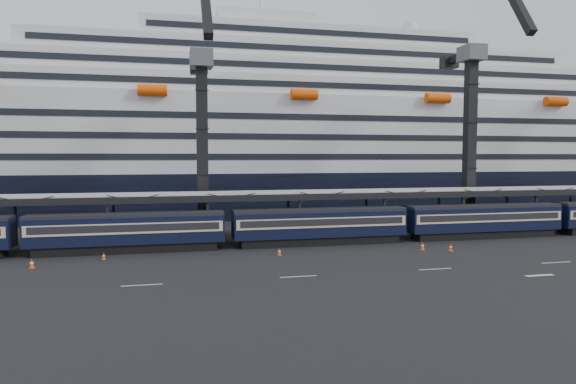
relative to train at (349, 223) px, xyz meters
name	(u,v)px	position (x,y,z in m)	size (l,w,h in m)	color
ground	(433,259)	(4.65, -10.00, -2.20)	(260.00, 260.00, 0.00)	black
lane_markings	(548,266)	(12.80, -15.23, -2.19)	(111.00, 4.27, 0.02)	beige
train	(349,223)	(0.00, 0.00, 0.00)	(133.05, 3.00, 4.05)	black
canopy	(375,193)	(4.65, 4.00, 3.05)	(130.00, 6.25, 5.53)	gray
cruise_ship	(300,141)	(3.57, 35.99, 10.14)	(214.09, 28.84, 34.00)	black
crane_dark_near	(202,136)	(-15.35, 8.59, 9.73)	(4.50, 17.75, 35.08)	#494D51
crane_dark_mid	(472,127)	(19.65, 7.59, 11.16)	(4.50, 18.24, 39.64)	#494D51
traffic_cone_a	(32,263)	(-30.83, -5.82, -1.78)	(0.42, 0.42, 0.85)	#FF5008
traffic_cone_b	(104,256)	(-25.28, -3.33, -1.87)	(0.34, 0.34, 0.67)	#FF5008
traffic_cone_c	(279,252)	(-8.98, -5.05, -1.85)	(0.36, 0.36, 0.72)	#FF5008
traffic_cone_d	(451,247)	(8.36, -6.80, -1.81)	(0.39, 0.39, 0.79)	#FF5008
traffic_cone_e	(422,246)	(5.90, -5.53, -1.78)	(0.42, 0.42, 0.85)	#FF5008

